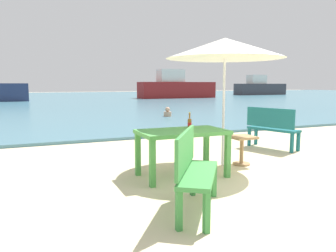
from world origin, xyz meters
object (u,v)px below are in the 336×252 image
at_px(patio_umbrella, 225,48).
at_px(side_table_wood, 242,146).
at_px(picnic_table_green, 182,137).
at_px(bench_teal_center, 272,126).
at_px(beer_bottle_amber, 190,123).
at_px(bench_green_left, 193,166).
at_px(boat_cargo_ship, 176,88).
at_px(boat_ferry, 260,88).
at_px(swimmer_person, 168,113).

relative_size(patio_umbrella, side_table_wood, 4.26).
distance_m(picnic_table_green, bench_teal_center, 3.14).
bearing_deg(patio_umbrella, beer_bottle_amber, -165.19).
xyz_separation_m(beer_bottle_amber, side_table_wood, (1.14, 0.10, -0.50)).
xyz_separation_m(beer_bottle_amber, patio_umbrella, (0.80, 0.21, 1.26)).
bearing_deg(bench_green_left, boat_cargo_ship, 65.81).
distance_m(side_table_wood, boat_ferry, 38.60).
relative_size(beer_bottle_amber, boat_cargo_ship, 0.03).
height_order(picnic_table_green, beer_bottle_amber, beer_bottle_amber).
xyz_separation_m(bench_green_left, boat_ferry, (26.25, 31.55, 0.45)).
distance_m(patio_umbrella, bench_teal_center, 2.60).
relative_size(side_table_wood, bench_green_left, 0.45).
bearing_deg(boat_ferry, beer_bottle_amber, -130.37).
bearing_deg(boat_ferry, bench_teal_center, -128.29).
relative_size(side_table_wood, swimmer_person, 1.32).
xyz_separation_m(side_table_wood, boat_ferry, (24.38, 29.92, 0.64)).
bearing_deg(bench_green_left, picnic_table_green, 69.26).
bearing_deg(bench_teal_center, bench_green_left, -142.43).
height_order(swimmer_person, boat_cargo_ship, boat_cargo_ship).
height_order(bench_green_left, boat_ferry, boat_ferry).
xyz_separation_m(picnic_table_green, side_table_wood, (1.35, 0.27, -0.30)).
bearing_deg(bench_teal_center, picnic_table_green, -156.62).
relative_size(patio_umbrella, bench_teal_center, 1.84).
bearing_deg(beer_bottle_amber, boat_ferry, 49.63).
relative_size(patio_umbrella, boat_ferry, 0.33).
bearing_deg(beer_bottle_amber, boat_cargo_ship, 65.89).
relative_size(picnic_table_green, bench_teal_center, 1.12).
bearing_deg(swimmer_person, bench_teal_center, -93.81).
bearing_deg(picnic_table_green, boat_cargo_ship, 65.64).
distance_m(swimmer_person, boat_cargo_ship, 19.05).
relative_size(picnic_table_green, patio_umbrella, 0.61).
xyz_separation_m(side_table_wood, swimmer_person, (2.01, 8.21, -0.11)).
xyz_separation_m(bench_teal_center, boat_ferry, (22.85, 28.94, 0.45)).
distance_m(beer_bottle_amber, patio_umbrella, 1.51).
xyz_separation_m(beer_bottle_amber, swimmer_person, (3.15, 8.31, -0.61)).
relative_size(patio_umbrella, swimmer_person, 5.61).
bearing_deg(boat_cargo_ship, swimmer_person, -115.67).
bearing_deg(beer_bottle_amber, bench_green_left, -115.50).
distance_m(picnic_table_green, patio_umbrella, 1.82).
relative_size(picnic_table_green, side_table_wood, 2.59).
relative_size(bench_green_left, boat_ferry, 0.17).
relative_size(beer_bottle_amber, bench_green_left, 0.22).
xyz_separation_m(side_table_wood, bench_teal_center, (1.53, 0.98, 0.19)).
height_order(side_table_wood, bench_teal_center, bench_teal_center).
bearing_deg(boat_cargo_ship, bench_green_left, -114.19).
bearing_deg(side_table_wood, swimmer_person, 76.24).
distance_m(beer_bottle_amber, bench_teal_center, 2.89).
distance_m(side_table_wood, boat_cargo_ship, 27.37).
bearing_deg(boat_cargo_ship, bench_teal_center, -109.69).
relative_size(bench_teal_center, swimmer_person, 3.06).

